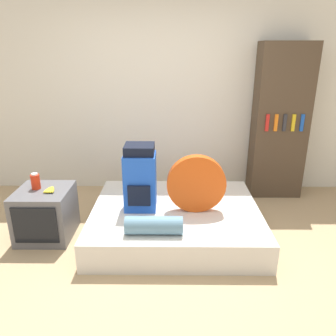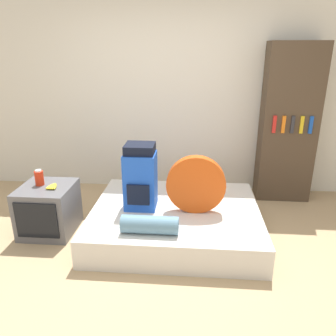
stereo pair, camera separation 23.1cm
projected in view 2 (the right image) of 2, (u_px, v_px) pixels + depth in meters
name	position (u px, v px, depth m)	size (l,w,h in m)	color
ground_plane	(152.00, 267.00, 3.02)	(16.00, 16.00, 0.00)	tan
wall_back	(169.00, 96.00, 4.38)	(8.00, 0.05, 2.60)	silver
bed	(176.00, 220.00, 3.55)	(1.77, 1.49, 0.29)	silver
backpack	(140.00, 177.00, 3.42)	(0.33, 0.33, 0.69)	blue
tent_bag	(196.00, 185.00, 3.32)	(0.60, 0.10, 0.60)	#D14C14
sleeping_roll	(150.00, 225.00, 2.99)	(0.53, 0.17, 0.17)	#5B849E
television	(48.00, 209.00, 3.53)	(0.54, 0.57, 0.53)	#5B5B60
canister	(39.00, 178.00, 3.46)	(0.09, 0.09, 0.17)	red
banana_bunch	(53.00, 186.00, 3.41)	(0.12, 0.16, 0.03)	yellow
bookshelf	(288.00, 125.00, 4.14)	(0.67, 0.36, 1.99)	#473828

